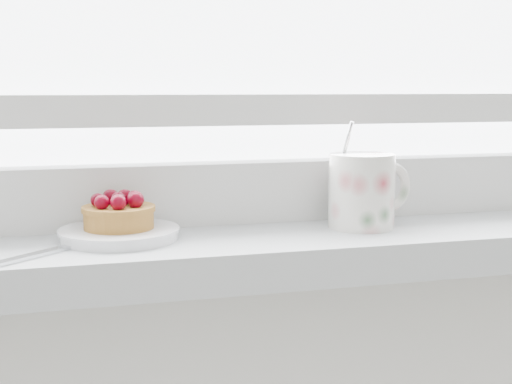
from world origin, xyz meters
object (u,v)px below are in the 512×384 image
object	(u,v)px
fork	(55,250)
saucer	(119,234)
floral_mug	(364,189)
raspberry_tart	(119,212)

from	to	relation	value
fork	saucer	bearing A→B (deg)	31.77
saucer	fork	xyz separation A→B (m)	(-0.06, -0.04, -0.00)
floral_mug	fork	size ratio (longest dim) A/B	0.71
floral_mug	fork	world-z (taller)	floral_mug
saucer	floral_mug	xyz separation A→B (m)	(0.27, -0.01, 0.04)
saucer	floral_mug	distance (m)	0.27
raspberry_tart	fork	size ratio (longest dim) A/B	0.45
floral_mug	fork	xyz separation A→B (m)	(-0.33, -0.03, -0.04)
raspberry_tart	floral_mug	xyz separation A→B (m)	(0.27, -0.01, 0.01)
saucer	fork	size ratio (longest dim) A/B	0.74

